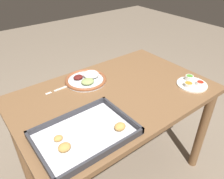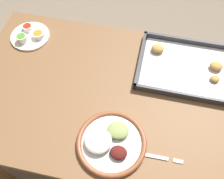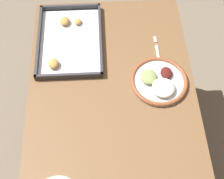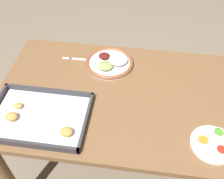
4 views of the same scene
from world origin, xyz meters
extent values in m
plane|color=#7A6B59|center=(0.00, 0.00, 0.00)|extent=(8.00, 8.00, 0.00)
cube|color=brown|center=(0.00, 0.00, 0.70)|extent=(1.16, 0.74, 0.03)
cylinder|color=brown|center=(-0.53, 0.32, 0.34)|extent=(0.06, 0.06, 0.69)
cylinder|color=brown|center=(0.53, 0.32, 0.34)|extent=(0.06, 0.06, 0.69)
cylinder|color=silver|center=(0.06, -0.21, 0.72)|extent=(0.26, 0.26, 0.01)
torus|color=brown|center=(0.06, -0.21, 0.73)|extent=(0.26, 0.26, 0.02)
ellipsoid|color=silver|center=(0.02, -0.22, 0.74)|extent=(0.10, 0.10, 0.04)
ellipsoid|color=#511614|center=(0.10, -0.25, 0.74)|extent=(0.06, 0.05, 0.02)
ellipsoid|color=#8C9E5B|center=(0.08, -0.17, 0.74)|extent=(0.08, 0.07, 0.03)
cube|color=silver|center=(0.20, -0.23, 0.72)|extent=(0.14, 0.01, 0.00)
cylinder|color=silver|center=(0.31, -0.23, 0.72)|extent=(0.04, 0.00, 0.00)
cylinder|color=silver|center=(0.31, -0.23, 0.72)|extent=(0.04, 0.00, 0.00)
cylinder|color=silver|center=(0.31, -0.22, 0.72)|extent=(0.04, 0.00, 0.00)
cylinder|color=silver|center=(0.31, -0.22, 0.72)|extent=(0.04, 0.00, 0.00)
cylinder|color=white|center=(-0.43, 0.22, 0.72)|extent=(0.18, 0.18, 0.01)
cylinder|color=silver|center=(-0.38, 0.23, 0.74)|extent=(0.05, 0.05, 0.02)
cylinder|color=#C67F23|center=(-0.38, 0.23, 0.75)|extent=(0.04, 0.04, 0.01)
cylinder|color=silver|center=(-0.45, 0.26, 0.74)|extent=(0.05, 0.05, 0.02)
cylinder|color=#B22819|center=(-0.45, 0.26, 0.74)|extent=(0.04, 0.04, 0.01)
cylinder|color=silver|center=(-0.45, 0.18, 0.74)|extent=(0.05, 0.05, 0.03)
cylinder|color=#51992D|center=(-0.45, 0.18, 0.75)|extent=(0.04, 0.04, 0.01)
cube|color=#333338|center=(0.32, 0.19, 0.72)|extent=(0.44, 0.31, 0.01)
cube|color=silver|center=(0.32, 0.19, 0.72)|extent=(0.40, 0.28, 0.00)
cube|color=#333338|center=(0.32, 0.04, 0.73)|extent=(0.44, 0.01, 0.03)
cube|color=#333338|center=(0.32, 0.34, 0.73)|extent=(0.44, 0.01, 0.03)
cube|color=#333338|center=(0.11, 0.19, 0.73)|extent=(0.01, 0.31, 0.03)
ellipsoid|color=#C18E47|center=(0.43, 0.22, 0.74)|extent=(0.06, 0.05, 0.03)
ellipsoid|color=#C18E47|center=(0.43, 0.15, 0.73)|extent=(0.04, 0.03, 0.02)
ellipsoid|color=#C18E47|center=(0.17, 0.26, 0.74)|extent=(0.06, 0.05, 0.03)
camera|label=1|loc=(0.65, 0.83, 1.43)|focal=35.00mm
camera|label=2|loc=(0.14, -0.55, 1.64)|focal=42.00mm
camera|label=3|loc=(-0.66, 0.03, 1.90)|focal=50.00mm
camera|label=4|loc=(-0.10, 0.84, 1.65)|focal=42.00mm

